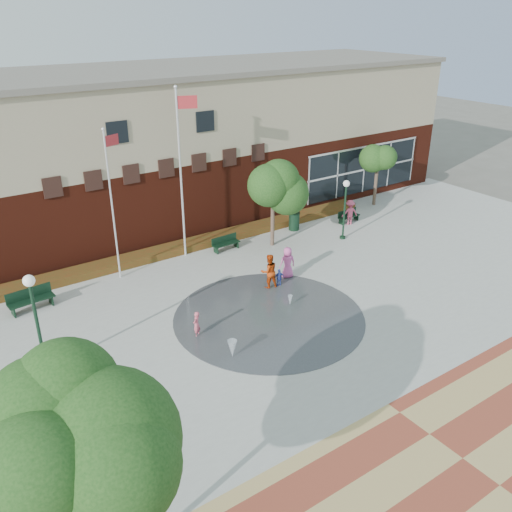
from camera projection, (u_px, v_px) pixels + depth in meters
ground at (313, 349)px, 21.61m from camera, size 120.00×120.00×0.00m
plaza_concrete at (256, 308)px, 24.59m from camera, size 46.00×18.00×0.01m
paver_band at (463, 459)px, 16.38m from camera, size 46.00×6.00×0.01m
splash_pad at (269, 317)px, 23.84m from camera, size 8.40×8.40×0.01m
library_building at (129, 149)px, 32.72m from camera, size 44.40×10.40×9.20m
flower_bed at (179, 251)px, 30.27m from camera, size 26.00×1.20×0.40m
flagpole_left at (112, 198)px, 25.66m from camera, size 0.84×0.36×7.54m
flagpole_right at (181, 166)px, 27.71m from camera, size 1.05×0.46×9.03m
lamp_left at (35, 313)px, 19.32m from camera, size 0.42×0.42×4.01m
lamp_right at (345, 203)px, 31.02m from camera, size 0.38×0.38×3.56m
bench_left at (32, 304)px, 24.29m from camera, size 2.06×0.73×1.01m
bench_mid at (226, 246)px, 30.31m from camera, size 1.67×0.54×0.83m
bench_right at (349, 218)px, 34.27m from camera, size 1.61×0.50×0.80m
trash_can at (294, 221)px, 32.97m from camera, size 0.69×0.69×1.13m
tree_big_left at (81, 422)px, 10.87m from camera, size 4.25×4.25×6.79m
tree_mid at (273, 181)px, 29.46m from camera, size 3.13×3.13×5.28m
tree_small_right at (378, 161)px, 36.12m from camera, size 2.45×2.45×4.20m
water_jet_a at (232, 358)px, 21.11m from camera, size 0.38×0.38×0.74m
water_jet_b at (290, 306)px, 24.77m from camera, size 0.22×0.22×0.50m
child_splash at (197, 324)px, 22.27m from camera, size 0.49×0.47×1.14m
adult_red at (269, 271)px, 26.03m from camera, size 0.97×0.82×1.75m
adult_pink at (287, 263)px, 27.06m from camera, size 0.91×0.72×1.63m
child_blue at (279, 278)px, 26.32m from camera, size 0.58×0.34×0.92m
person_bench at (350, 212)px, 33.72m from camera, size 1.17×0.88×1.60m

